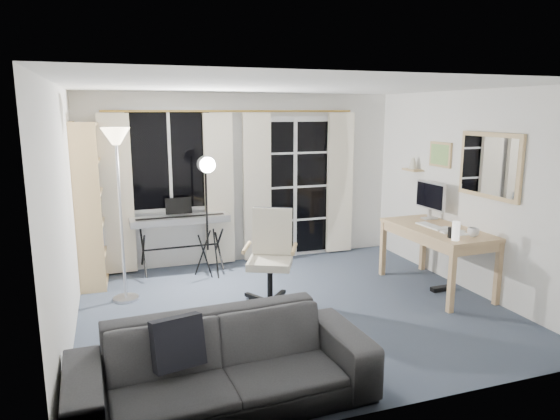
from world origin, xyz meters
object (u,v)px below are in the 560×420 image
object	(u,v)px
desk	(437,235)
monitor	(430,197)
office_chair	(271,249)
sofa	(224,351)
studio_light	(207,179)
bookshelf	(87,208)
torchiere_lamp	(117,163)
keyboard_piano	(180,221)
mug	(473,231)

from	to	relation	value
desk	monitor	size ratio (longest dim) A/B	2.63
office_chair	monitor	distance (m)	2.29
sofa	office_chair	bearing A→B (deg)	59.69
office_chair	sofa	bearing A→B (deg)	-92.82
studio_light	monitor	xyz separation A→B (m)	(2.75, -0.84, -0.25)
office_chair	studio_light	bearing A→B (deg)	140.37
bookshelf	studio_light	world-z (taller)	bookshelf
studio_light	sofa	size ratio (longest dim) A/B	0.74
torchiere_lamp	office_chair	xyz separation A→B (m)	(1.58, -0.62, -0.96)
torchiere_lamp	keyboard_piano	bearing A→B (deg)	46.42
keyboard_piano	monitor	bearing A→B (deg)	-22.85
keyboard_piano	mug	bearing A→B (deg)	-37.42
bookshelf	studio_light	distance (m)	1.54
desk	torchiere_lamp	bearing A→B (deg)	165.11
keyboard_piano	studio_light	xyz separation A→B (m)	(0.30, -0.36, 0.60)
bookshelf	studio_light	bearing A→B (deg)	-11.13
mug	keyboard_piano	bearing A→B (deg)	143.96
bookshelf	monitor	bearing A→B (deg)	-13.51
torchiere_lamp	sofa	size ratio (longest dim) A/B	0.89
mug	torchiere_lamp	bearing A→B (deg)	160.11
keyboard_piano	sofa	xyz separation A→B (m)	(-0.15, -3.25, -0.28)
keyboard_piano	office_chair	distance (m)	1.64
desk	mug	bearing A→B (deg)	-80.43
office_chair	desk	size ratio (longest dim) A/B	0.74
studio_light	monitor	world-z (taller)	studio_light
office_chair	mug	distance (m)	2.27
bookshelf	torchiere_lamp	xyz separation A→B (m)	(0.39, -0.80, 0.63)
studio_light	desk	xyz separation A→B (m)	(2.55, -1.29, -0.64)
mug	sofa	xyz separation A→B (m)	(-3.10, -1.10, -0.40)
keyboard_piano	studio_light	bearing A→B (deg)	-50.93
mug	studio_light	bearing A→B (deg)	145.91
bookshelf	desk	distance (m)	4.34
torchiere_lamp	desk	size ratio (longest dim) A/B	1.35
bookshelf	monitor	world-z (taller)	bookshelf
office_chair	mug	size ratio (longest dim) A/B	8.54
keyboard_piano	sofa	size ratio (longest dim) A/B	0.59
torchiere_lamp	studio_light	bearing A→B (deg)	22.78
studio_light	desk	distance (m)	2.93
bookshelf	desk	bearing A→B (deg)	-19.96
desk	studio_light	bearing A→B (deg)	151.36
monitor	mug	world-z (taller)	monitor
torchiere_lamp	monitor	size ratio (longest dim) A/B	3.55
desk	mug	size ratio (longest dim) A/B	11.55
monitor	sofa	xyz separation A→B (m)	(-3.20, -2.05, -0.63)
studio_light	keyboard_piano	bearing A→B (deg)	127.68
bookshelf	studio_light	xyz separation A→B (m)	(1.46, -0.35, 0.35)
torchiere_lamp	mug	xyz separation A→B (m)	(3.72, -1.35, -0.76)
desk	bookshelf	bearing A→B (deg)	155.97
studio_light	sofa	xyz separation A→B (m)	(-0.45, -2.89, -0.88)
monitor	sofa	bearing A→B (deg)	-149.13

